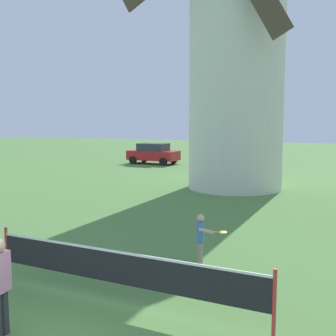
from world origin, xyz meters
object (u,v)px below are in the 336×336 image
Objects in this scene: tennis_net at (119,268)px; parked_car_mustard at (235,156)px; player_far at (202,236)px; parked_car_red at (153,153)px; stray_ball at (0,252)px; windmill at (237,31)px.

parked_car_mustard is (-4.13, 21.85, 0.12)m from tennis_net.
parked_car_mustard is (-4.71, 19.32, 0.15)m from player_far.
player_far is at bearing 77.11° from tennis_net.
tennis_net is 23.80m from parked_car_red.
parked_car_red is at bearing -175.92° from parked_car_mustard.
player_far is 4.86m from stray_ball.
parked_car_red reaches higher than tennis_net.
parked_car_red is at bearing 107.44° from stray_ball.
stray_ball is at bearing 165.80° from tennis_net.
parked_car_red is at bearing 136.35° from windmill.
windmill is at bearing -43.65° from parked_car_red.
parked_car_mustard is (-0.14, 20.84, 0.70)m from stray_ball.
player_far is 21.83m from parked_car_red.
parked_car_mustard is at bearing 103.71° from player_far.
stray_ball is at bearing -72.56° from parked_car_red.
windmill reaches higher than parked_car_mustard.
parked_car_red is at bearing 120.20° from player_far.
tennis_net is 25.19× the size of stray_ball.
windmill is 73.53× the size of stray_ball.
stray_ball is at bearing -89.62° from parked_car_mustard.
parked_car_mustard is at bearing 90.38° from stray_ball.
windmill is 11.25m from parked_car_mustard.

